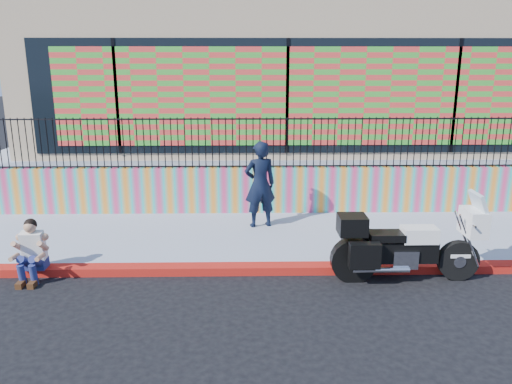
{
  "coord_description": "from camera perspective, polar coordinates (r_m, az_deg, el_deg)",
  "views": [
    {
      "loc": [
        -1.01,
        -8.38,
        3.75
      ],
      "look_at": [
        -0.83,
        1.2,
        1.2
      ],
      "focal_mm": 35.0,
      "sensor_mm": 36.0,
      "label": 1
    }
  ],
  "objects": [
    {
      "name": "ground",
      "position": [
        9.23,
        5.36,
        -9.12
      ],
      "size": [
        90.0,
        90.0,
        0.0
      ],
      "primitive_type": "plane",
      "color": "black",
      "rests_on": "ground"
    },
    {
      "name": "red_curb",
      "position": [
        9.2,
        5.37,
        -8.69
      ],
      "size": [
        16.0,
        0.3,
        0.15
      ],
      "primitive_type": "cube",
      "color": "#A70B15",
      "rests_on": "ground"
    },
    {
      "name": "sidewalk",
      "position": [
        10.73,
        4.4,
        -5.16
      ],
      "size": [
        16.0,
        3.0,
        0.15
      ],
      "primitive_type": "cube",
      "color": "#97A1B5",
      "rests_on": "ground"
    },
    {
      "name": "mural_wall",
      "position": [
        12.06,
        3.76,
        0.24
      ],
      "size": [
        16.0,
        0.2,
        1.1
      ],
      "primitive_type": "cube",
      "color": "#E23B72",
      "rests_on": "sidewalk"
    },
    {
      "name": "metal_fence",
      "position": [
        11.82,
        3.85,
        5.64
      ],
      "size": [
        15.8,
        0.04,
        1.2
      ],
      "primitive_type": null,
      "color": "black",
      "rests_on": "mural_wall"
    },
    {
      "name": "elevated_platform",
      "position": [
        17.05,
        2.34,
        4.35
      ],
      "size": [
        16.0,
        10.0,
        1.25
      ],
      "primitive_type": "cube",
      "color": "#97A1B5",
      "rests_on": "ground"
    },
    {
      "name": "storefront_building",
      "position": [
        16.55,
        2.49,
        13.18
      ],
      "size": [
        14.0,
        8.06,
        4.0
      ],
      "color": "tan",
      "rests_on": "elevated_platform"
    },
    {
      "name": "police_motorcycle",
      "position": [
        9.02,
        16.6,
        -5.74
      ],
      "size": [
        2.55,
        0.84,
        1.59
      ],
      "color": "black",
      "rests_on": "ground"
    },
    {
      "name": "police_officer",
      "position": [
        10.9,
        0.46,
        0.88
      ],
      "size": [
        0.79,
        0.62,
        1.91
      ],
      "primitive_type": "imported",
      "rotation": [
        0.0,
        0.0,
        3.4
      ],
      "color": "black",
      "rests_on": "sidewalk"
    },
    {
      "name": "seated_man",
      "position": [
        9.54,
        -24.36,
        -6.72
      ],
      "size": [
        0.54,
        0.71,
        1.06
      ],
      "color": "navy",
      "rests_on": "ground"
    }
  ]
}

